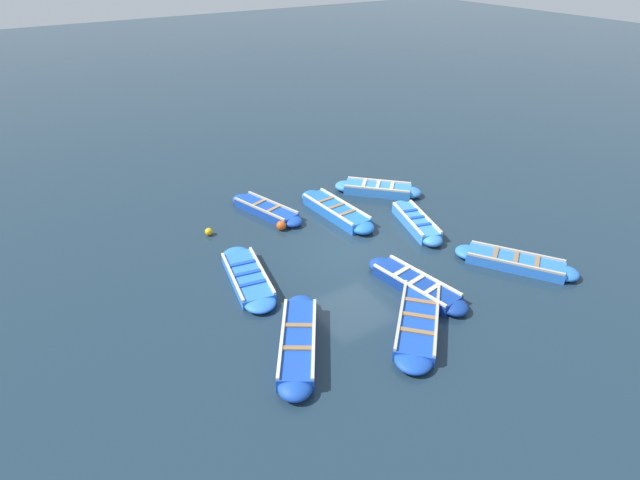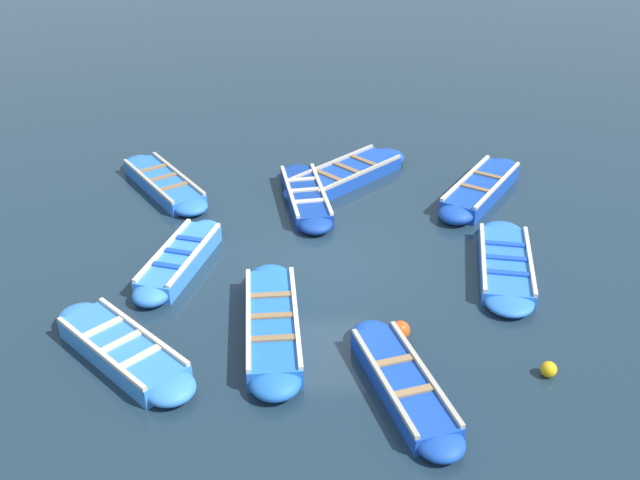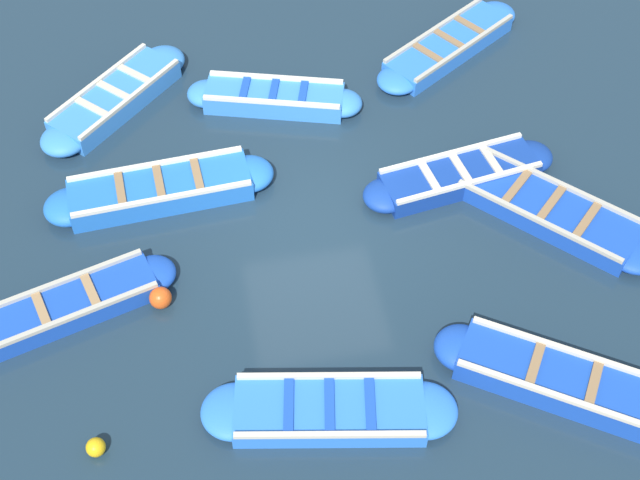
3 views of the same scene
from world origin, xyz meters
TOP-DOWN VIEW (x-y plane):
  - ground_plane at (0.00, 0.00)m, footprint 120.00×120.00m
  - boat_centre at (0.98, 2.51)m, footprint 1.14×4.01m
  - boat_outer_right at (2.97, 0.24)m, footprint 1.62×3.40m
  - boat_tucked at (-3.85, -2.93)m, footprint 2.76×3.65m
  - boat_mid_row at (3.92, -3.42)m, footprint 2.79×3.62m
  - boat_end_of_row at (-0.64, -3.90)m, footprint 3.56×3.48m
  - boat_far_corner at (-1.20, 4.08)m, footprint 1.73×3.57m
  - boat_stern_in at (3.51, 3.19)m, footprint 3.12×3.12m
  - boat_alongside at (-3.69, 0.45)m, footprint 1.55×3.76m
  - boat_bow_out at (0.40, -2.64)m, footprint 1.34×3.65m
  - buoy_orange_near at (-1.30, 2.67)m, footprint 0.35×0.35m
  - buoy_yellow_far at (-3.66, 3.72)m, footprint 0.27×0.27m

SIDE VIEW (x-z plane):
  - ground_plane at x=0.00m, z-range 0.00..0.00m
  - buoy_yellow_far at x=-3.66m, z-range 0.00..0.27m
  - boat_alongside at x=-3.69m, z-range -0.03..0.33m
  - boat_far_corner at x=-1.20m, z-range -0.03..0.36m
  - boat_end_of_row at x=-0.64m, z-range -0.03..0.36m
  - boat_mid_row at x=3.92m, z-range -0.03..0.36m
  - boat_bow_out at x=0.40m, z-range -0.03..0.38m
  - buoy_orange_near at x=-1.30m, z-range 0.00..0.35m
  - boat_stern_in at x=3.51m, z-range -0.03..0.40m
  - boat_outer_right at x=2.97m, z-range -0.03..0.40m
  - boat_centre at x=0.98m, z-range -0.03..0.42m
  - boat_tucked at x=-3.85m, z-range -0.03..0.43m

